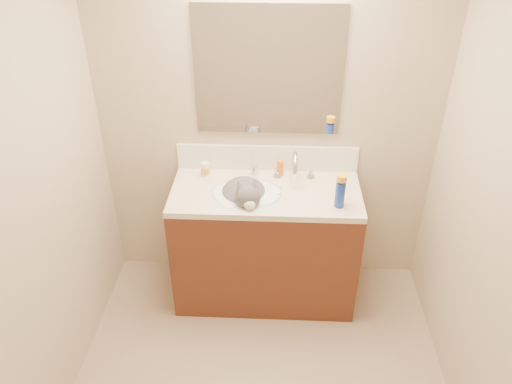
# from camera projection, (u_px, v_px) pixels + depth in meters

# --- Properties ---
(room_shell) EXTENTS (2.24, 2.54, 2.52)m
(room_shell) POSITION_uv_depth(u_px,v_px,m) (260.00, 190.00, 1.99)
(room_shell) COLOR tan
(room_shell) RESTS_ON ground
(vanity_cabinet) EXTENTS (1.20, 0.55, 0.82)m
(vanity_cabinet) POSITION_uv_depth(u_px,v_px,m) (265.00, 246.00, 3.39)
(vanity_cabinet) COLOR #512515
(vanity_cabinet) RESTS_ON ground
(counter_slab) EXTENTS (1.20, 0.55, 0.04)m
(counter_slab) POSITION_uv_depth(u_px,v_px,m) (266.00, 193.00, 3.15)
(counter_slab) COLOR beige
(counter_slab) RESTS_ON vanity_cabinet
(basin) EXTENTS (0.45, 0.36, 0.14)m
(basin) POSITION_uv_depth(u_px,v_px,m) (247.00, 202.00, 3.16)
(basin) COLOR white
(basin) RESTS_ON vanity_cabinet
(faucet) EXTENTS (0.28, 0.20, 0.21)m
(faucet) POSITION_uv_depth(u_px,v_px,m) (295.00, 169.00, 3.21)
(faucet) COLOR silver
(faucet) RESTS_ON counter_slab
(cat) EXTENTS (0.40, 0.45, 0.33)m
(cat) POSITION_uv_depth(u_px,v_px,m) (245.00, 196.00, 3.14)
(cat) COLOR #4A474A
(cat) RESTS_ON basin
(backsplash) EXTENTS (1.20, 0.02, 0.18)m
(backsplash) POSITION_uv_depth(u_px,v_px,m) (267.00, 158.00, 3.32)
(backsplash) COLOR white
(backsplash) RESTS_ON counter_slab
(mirror) EXTENTS (0.90, 0.02, 0.80)m
(mirror) POSITION_uv_depth(u_px,v_px,m) (268.00, 72.00, 3.00)
(mirror) COLOR white
(mirror) RESTS_ON room_shell
(pill_bottle) EXTENTS (0.05, 0.05, 0.10)m
(pill_bottle) POSITION_uv_depth(u_px,v_px,m) (205.00, 169.00, 3.27)
(pill_bottle) COLOR white
(pill_bottle) RESTS_ON counter_slab
(pill_label) EXTENTS (0.06, 0.06, 0.04)m
(pill_label) POSITION_uv_depth(u_px,v_px,m) (205.00, 170.00, 3.27)
(pill_label) COLOR orange
(pill_label) RESTS_ON pill_bottle
(silver_jar) EXTENTS (0.06, 0.06, 0.06)m
(silver_jar) POSITION_uv_depth(u_px,v_px,m) (255.00, 170.00, 3.30)
(silver_jar) COLOR #B7B7BC
(silver_jar) RESTS_ON counter_slab
(amber_bottle) EXTENTS (0.05, 0.05, 0.11)m
(amber_bottle) POSITION_uv_depth(u_px,v_px,m) (280.00, 168.00, 3.28)
(amber_bottle) COLOR orange
(amber_bottle) RESTS_ON counter_slab
(toothbrush) EXTENTS (0.03, 0.16, 0.01)m
(toothbrush) POSITION_uv_depth(u_px,v_px,m) (280.00, 188.00, 3.16)
(toothbrush) COLOR white
(toothbrush) RESTS_ON counter_slab
(toothbrush_head) EXTENTS (0.02, 0.03, 0.01)m
(toothbrush_head) POSITION_uv_depth(u_px,v_px,m) (280.00, 188.00, 3.16)
(toothbrush_head) COLOR #5FA2C9
(toothbrush_head) RESTS_ON counter_slab
(spray_can) EXTENTS (0.06, 0.06, 0.16)m
(spray_can) POSITION_uv_depth(u_px,v_px,m) (340.00, 195.00, 2.95)
(spray_can) COLOR #1733A6
(spray_can) RESTS_ON counter_slab
(spray_cap) EXTENTS (0.07, 0.07, 0.04)m
(spray_cap) POSITION_uv_depth(u_px,v_px,m) (342.00, 178.00, 2.89)
(spray_cap) COLOR yellow
(spray_cap) RESTS_ON spray_can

